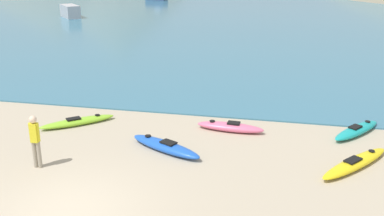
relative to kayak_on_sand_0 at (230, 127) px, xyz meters
The scene contains 9 objects.
ground_plane 7.43m from the kayak_on_sand_0, 117.96° to the right, with size 400.00×400.00×0.00m, color tan.
bay_water 36.57m from the kayak_on_sand_0, 95.47° to the left, with size 160.00×70.00×0.06m, color teal.
kayak_on_sand_0 is the anchor object (origin of this frame).
kayak_on_sand_1 4.80m from the kayak_on_sand_0, ahead, with size 2.17×2.67×0.36m.
kayak_on_sand_2 6.12m from the kayak_on_sand_0, behind, with size 2.65×2.42×0.32m.
kayak_on_sand_3 4.89m from the kayak_on_sand_0, 27.24° to the right, with size 2.61×3.10×0.33m.
kayak_on_sand_5 3.05m from the kayak_on_sand_0, 129.94° to the right, with size 2.99×1.94×0.39m.
person_near_foreground 7.20m from the kayak_on_sand_0, 141.78° to the right, with size 0.36×0.24×1.75m.
moored_boat_1 36.03m from the kayak_on_sand_0, 126.23° to the left, with size 3.18×3.31×1.32m.
Camera 1 is at (5.48, -9.56, 6.48)m, focal length 42.00 mm.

